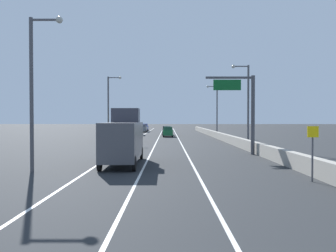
% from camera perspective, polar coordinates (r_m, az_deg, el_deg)
% --- Properties ---
extents(ground_plane, '(320.00, 320.00, 0.00)m').
position_cam_1_polar(ground_plane, '(67.44, 0.17, -1.69)').
color(ground_plane, '#26282B').
extents(lane_stripe_left, '(0.16, 130.00, 0.00)m').
position_cam_1_polar(lane_stripe_left, '(58.68, -5.18, -2.12)').
color(lane_stripe_left, silver).
rests_on(lane_stripe_left, ground_plane).
extents(lane_stripe_center, '(0.16, 130.00, 0.00)m').
position_cam_1_polar(lane_stripe_center, '(58.47, -1.76, -2.13)').
color(lane_stripe_center, silver).
rests_on(lane_stripe_center, ground_plane).
extents(lane_stripe_right, '(0.16, 130.00, 0.00)m').
position_cam_1_polar(lane_stripe_right, '(58.48, 1.68, -2.13)').
color(lane_stripe_right, silver).
rests_on(lane_stripe_right, ground_plane).
extents(jersey_barrier_right, '(0.60, 120.00, 1.10)m').
position_cam_1_polar(jersey_barrier_right, '(44.30, 11.19, -2.50)').
color(jersey_barrier_right, '#9E998E').
rests_on(jersey_barrier_right, ground_plane).
extents(overhead_sign_gantry, '(4.68, 0.36, 7.50)m').
position_cam_1_polar(overhead_sign_gantry, '(32.93, 12.77, 3.50)').
color(overhead_sign_gantry, '#47474C').
rests_on(overhead_sign_gantry, ground_plane).
extents(speed_advisory_sign, '(0.60, 0.11, 3.00)m').
position_cam_1_polar(speed_advisory_sign, '(19.77, 23.08, -3.61)').
color(speed_advisory_sign, '#4C4C51').
rests_on(speed_advisory_sign, ground_plane).
extents(lamp_post_right_second, '(2.14, 0.44, 9.88)m').
position_cam_1_polar(lamp_post_right_second, '(41.57, 12.92, 4.33)').
color(lamp_post_right_second, '#4C4C51').
rests_on(lamp_post_right_second, ground_plane).
extents(lamp_post_right_third, '(2.14, 0.44, 9.88)m').
position_cam_1_polar(lamp_post_right_third, '(66.03, 7.94, 3.17)').
color(lamp_post_right_third, '#4C4C51').
rests_on(lamp_post_right_third, ground_plane).
extents(lamp_post_left_near, '(2.14, 0.44, 9.88)m').
position_cam_1_polar(lamp_post_left_near, '(23.23, -21.51, 6.80)').
color(lamp_post_left_near, '#4C4C51').
rests_on(lamp_post_left_near, ground_plane).
extents(lamp_post_left_mid, '(2.14, 0.44, 9.88)m').
position_cam_1_polar(lamp_post_left_mid, '(52.22, -9.84, 3.70)').
color(lamp_post_left_mid, '#4C4C51').
rests_on(lamp_post_left_mid, ground_plane).
extents(car_white_0, '(1.84, 4.51, 2.09)m').
position_cam_1_polar(car_white_0, '(70.78, -5.19, -0.72)').
color(car_white_0, white).
rests_on(car_white_0, ground_plane).
extents(car_green_1, '(1.88, 4.57, 1.95)m').
position_cam_1_polar(car_green_1, '(64.29, -0.11, -0.96)').
color(car_green_1, '#196033').
rests_on(car_green_1, ground_plane).
extents(car_blue_2, '(1.93, 4.30, 2.08)m').
position_cam_1_polar(car_blue_2, '(93.90, -4.06, -0.25)').
color(car_blue_2, '#1E389E').
rests_on(car_blue_2, ground_plane).
extents(car_black_3, '(1.81, 4.66, 1.93)m').
position_cam_1_polar(car_black_3, '(71.02, -0.32, -0.77)').
color(car_black_3, black).
rests_on(car_black_3, ground_plane).
extents(car_gray_4, '(2.06, 4.22, 2.02)m').
position_cam_1_polar(car_gray_4, '(86.85, -4.32, -0.39)').
color(car_gray_4, slate).
rests_on(car_gray_4, ground_plane).
extents(car_yellow_5, '(1.91, 4.64, 1.86)m').
position_cam_1_polar(car_yellow_5, '(50.58, -7.15, -1.60)').
color(car_yellow_5, gold).
rests_on(car_yellow_5, ground_plane).
extents(box_truck, '(2.53, 8.12, 4.23)m').
position_cam_1_polar(box_truck, '(25.53, -7.62, -2.09)').
color(box_truck, '#4C4C51').
rests_on(box_truck, ground_plane).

